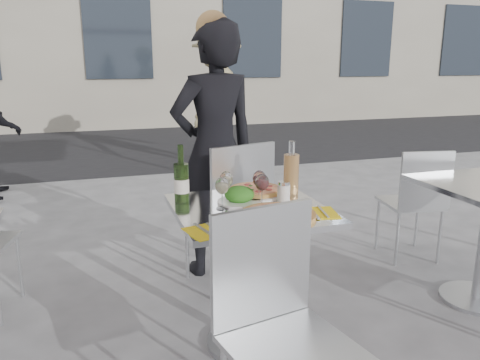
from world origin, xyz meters
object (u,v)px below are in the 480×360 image
object	(u,v)px
woman_diner	(215,151)
wineglass_white_b	(226,180)
sugar_shaker	(284,192)
wineglass_white_a	(222,187)
main_table	(249,247)
pedestrian_b	(217,99)
pizza_far	(256,191)
chair_far	(233,204)
carafe	(291,174)
napkin_right	(317,213)
side_chair_rfar	(417,196)
pizza_near	(278,214)
wineglass_red_a	(262,183)
salad_plate	(239,196)
wineglass_red_b	(259,180)
napkin_left	(209,231)
wine_bottle	(181,181)
chair_near	(278,315)

from	to	relation	value
woman_diner	wineglass_white_b	bearing A→B (deg)	66.83
sugar_shaker	wineglass_white_a	xyz separation A→B (m)	(-0.32, -0.01, 0.06)
wineglass_white_b	main_table	bearing A→B (deg)	-58.25
pedestrian_b	pizza_far	xyz separation A→B (m)	(-0.89, -4.06, -0.18)
woman_diner	wineglass_white_b	distance (m)	0.84
chair_far	carafe	bearing A→B (deg)	94.51
napkin_right	side_chair_rfar	bearing A→B (deg)	45.84
main_table	wineglass_white_b	distance (m)	0.35
pizza_near	wineglass_red_a	world-z (taller)	wineglass_red_a
salad_plate	sugar_shaker	distance (m)	0.22
sugar_shaker	side_chair_rfar	bearing A→B (deg)	24.89
main_table	pizza_far	size ratio (longest dim) A/B	2.31
wineglass_red_b	wineglass_red_a	bearing A→B (deg)	-99.69
wineglass_white_b	napkin_right	size ratio (longest dim) A/B	0.74
pizza_near	napkin_left	xyz separation A→B (m)	(-0.35, -0.09, -0.01)
wine_bottle	wineglass_red_a	xyz separation A→B (m)	(0.37, -0.15, -0.00)
salad_plate	woman_diner	bearing A→B (deg)	83.22
pizza_far	sugar_shaker	size ratio (longest dim) A/B	3.03
main_table	napkin_left	bearing A→B (deg)	-135.03
chair_far	pizza_far	size ratio (longest dim) A/B	2.98
main_table	woman_diner	bearing A→B (deg)	85.32
main_table	chair_near	world-z (taller)	chair_near
chair_far	napkin_left	distance (m)	0.98
pizza_near	chair_near	bearing A→B (deg)	-111.89
wineglass_white_a	chair_far	bearing A→B (deg)	68.42
chair_far	napkin_right	size ratio (longest dim) A/B	4.52
chair_near	carafe	size ratio (longest dim) A/B	3.20
chair_near	wineglass_white_a	bearing A→B (deg)	80.16
pedestrian_b	wine_bottle	world-z (taller)	pedestrian_b
pedestrian_b	pizza_far	bearing A→B (deg)	24.43
pizza_near	salad_plate	distance (m)	0.28
chair_near	carafe	distance (m)	0.94
pizza_far	pizza_near	bearing A→B (deg)	-94.87
pedestrian_b	napkin_left	size ratio (longest dim) A/B	8.77
main_table	carafe	size ratio (longest dim) A/B	2.59
side_chair_rfar	wineglass_white_b	xyz separation A→B (m)	(-1.58, -0.51, 0.36)
wine_bottle	napkin_left	world-z (taller)	wine_bottle
carafe	sugar_shaker	distance (m)	0.15
sugar_shaker	wineglass_red_b	xyz separation A→B (m)	(-0.11, 0.06, 0.06)
wine_bottle	carafe	world-z (taller)	wine_bottle
side_chair_rfar	carafe	size ratio (longest dim) A/B	2.91
wineglass_red_a	pizza_far	bearing A→B (deg)	78.47
woman_diner	pizza_near	size ratio (longest dim) A/B	4.92
carafe	wineglass_red_a	xyz separation A→B (m)	(-0.21, -0.11, -0.01)
chair_far	pedestrian_b	world-z (taller)	pedestrian_b
sugar_shaker	wineglass_white_a	bearing A→B (deg)	-178.15
pizza_far	wineglass_red_a	xyz separation A→B (m)	(-0.04, -0.20, 0.09)
pizza_near	wineglass_red_a	bearing A→B (deg)	92.09
chair_far	woman_diner	bearing A→B (deg)	-99.55
salad_plate	carafe	size ratio (longest dim) A/B	0.76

